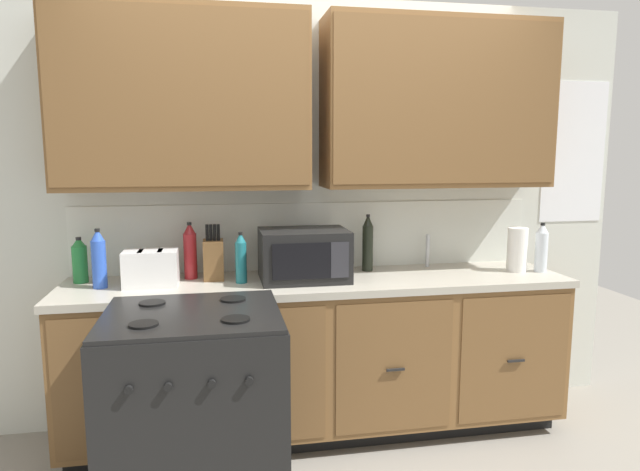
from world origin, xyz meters
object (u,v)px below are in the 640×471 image
object	(u,v)px
toaster	(151,268)
bottle_teal	(241,258)
bottle_red	(190,251)
bottle_green	(80,260)
stove_range	(195,415)
knife_block	(213,259)
bottle_clear	(541,248)
bottle_dark	(368,243)
paper_towel_roll	(517,249)
bottle_blue	(99,259)
microwave	(304,255)

from	to	relation	value
toaster	bottle_teal	bearing A→B (deg)	-1.76
bottle_red	bottle_green	xyz separation A→B (m)	(-0.58, 0.01, -0.03)
stove_range	knife_block	world-z (taller)	knife_block
bottle_green	bottle_clear	size ratio (longest dim) A/B	0.85
bottle_red	bottle_teal	world-z (taller)	bottle_red
bottle_dark	stove_range	bearing A→B (deg)	-141.33
paper_towel_roll	bottle_blue	xyz separation A→B (m)	(-2.36, 0.01, 0.02)
knife_block	bottle_green	xyz separation A→B (m)	(-0.71, 0.06, 0.01)
paper_towel_roll	bottle_green	size ratio (longest dim) A/B	1.04
paper_towel_roll	microwave	bearing A→B (deg)	179.67
knife_block	bottle_blue	world-z (taller)	bottle_blue
paper_towel_roll	bottle_clear	distance (m)	0.14
paper_towel_roll	bottle_clear	world-z (taller)	bottle_clear
paper_towel_roll	bottle_blue	size ratio (longest dim) A/B	0.83
bottle_dark	bottle_red	bearing A→B (deg)	-178.76
bottle_green	bottle_clear	xyz separation A→B (m)	(2.61, -0.21, 0.02)
microwave	bottle_dark	size ratio (longest dim) A/B	1.42
knife_block	paper_towel_roll	world-z (taller)	knife_block
bottle_red	bottle_dark	size ratio (longest dim) A/B	0.94
microwave	bottle_red	world-z (taller)	bottle_red
bottle_dark	bottle_clear	distance (m)	1.02
bottle_red	bottle_teal	bearing A→B (deg)	-30.01
knife_block	bottle_dark	world-z (taller)	bottle_dark
bottle_red	bottle_clear	bearing A→B (deg)	-5.50
toaster	paper_towel_roll	bearing A→B (deg)	-0.29
knife_block	bottle_teal	distance (m)	0.19
bottle_red	bottle_blue	distance (m)	0.48
knife_block	bottle_teal	bearing A→B (deg)	-37.36
stove_range	toaster	xyz separation A→B (m)	(-0.23, 0.63, 0.54)
bottle_red	bottle_dark	distance (m)	1.03
paper_towel_roll	bottle_teal	bearing A→B (deg)	-179.86
stove_range	microwave	bearing A→B (deg)	47.06
bottle_red	toaster	bearing A→B (deg)	-144.15
toaster	microwave	bearing A→B (deg)	-0.21
bottle_red	bottle_blue	size ratio (longest dim) A/B	1.02
microwave	bottle_teal	xyz separation A→B (m)	(-0.35, -0.01, -0.00)
stove_range	bottle_teal	bearing A→B (deg)	68.83
toaster	bottle_clear	xyz separation A→B (m)	(2.23, -0.05, 0.05)
microwave	toaster	bearing A→B (deg)	179.79
microwave	bottle_blue	bearing A→B (deg)	179.60
microwave	bottle_teal	size ratio (longest dim) A/B	1.73
microwave	toaster	distance (m)	0.82
bottle_blue	bottle_green	bearing A→B (deg)	130.72
paper_towel_roll	bottle_red	xyz separation A→B (m)	(-1.90, 0.15, 0.02)
knife_block	bottle_dark	bearing A→B (deg)	4.31
bottle_teal	bottle_blue	bearing A→B (deg)	178.52
stove_range	microwave	world-z (taller)	microwave
paper_towel_roll	bottle_dark	bearing A→B (deg)	168.56
toaster	bottle_teal	world-z (taller)	bottle_teal
knife_block	bottle_clear	size ratio (longest dim) A/B	1.06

